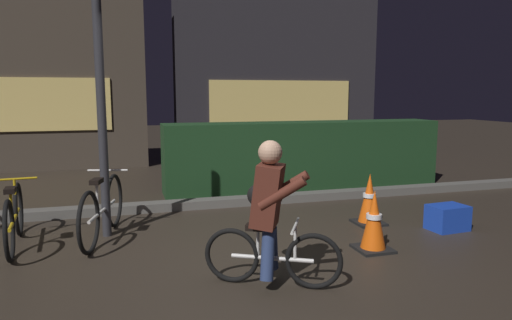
% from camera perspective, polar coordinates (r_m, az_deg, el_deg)
% --- Properties ---
extents(ground_plane, '(40.00, 40.00, 0.00)m').
position_cam_1_polar(ground_plane, '(4.68, -0.30, -12.11)').
color(ground_plane, '#2D261E').
extents(sidewalk_curb, '(12.00, 0.24, 0.12)m').
position_cam_1_polar(sidewalk_curb, '(6.71, -5.49, -5.30)').
color(sidewalk_curb, '#56544F').
rests_on(sidewalk_curb, ground).
extents(hedge_row, '(4.80, 0.70, 1.14)m').
position_cam_1_polar(hedge_row, '(7.98, 6.02, 0.60)').
color(hedge_row, '#19381C').
rests_on(hedge_row, ground).
extents(storefront_left, '(4.99, 0.54, 4.46)m').
position_cam_1_polar(storefront_left, '(10.90, -26.99, 10.45)').
color(storefront_left, '#42382D').
rests_on(storefront_left, ground).
extents(storefront_right, '(5.31, 0.54, 4.94)m').
position_cam_1_polar(storefront_right, '(12.10, 2.79, 12.15)').
color(storefront_right, '#262328').
rests_on(storefront_right, ground).
extents(street_post, '(0.10, 0.10, 2.62)m').
position_cam_1_polar(street_post, '(5.43, -18.48, 4.49)').
color(street_post, '#2D2D33').
rests_on(street_post, ground).
extents(parked_bike_left_mid, '(0.46, 1.53, 0.71)m').
position_cam_1_polar(parked_bike_left_mid, '(5.55, -27.69, -6.32)').
color(parked_bike_left_mid, black).
rests_on(parked_bike_left_mid, ground).
extents(parked_bike_center_left, '(0.51, 1.59, 0.75)m').
position_cam_1_polar(parked_bike_center_left, '(5.47, -18.41, -5.79)').
color(parked_bike_center_left, black).
rests_on(parked_bike_center_left, ground).
extents(traffic_cone_near, '(0.36, 0.36, 0.64)m').
position_cam_1_polar(traffic_cone_near, '(4.98, 14.34, -7.37)').
color(traffic_cone_near, black).
rests_on(traffic_cone_near, ground).
extents(traffic_cone_far, '(0.36, 0.36, 0.64)m').
position_cam_1_polar(traffic_cone_far, '(5.96, 13.81, -4.77)').
color(traffic_cone_far, black).
rests_on(traffic_cone_far, ground).
extents(blue_crate, '(0.46, 0.35, 0.30)m').
position_cam_1_polar(blue_crate, '(6.03, 22.56, -6.58)').
color(blue_crate, '#193DB7').
rests_on(blue_crate, ground).
extents(cyclist, '(1.07, 0.67, 1.25)m').
position_cam_1_polar(cyclist, '(3.91, 1.71, -6.55)').
color(cyclist, black).
rests_on(cyclist, ground).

